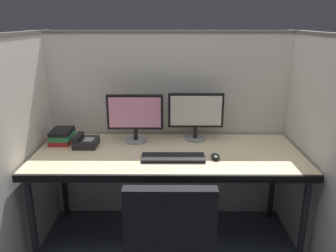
{
  "coord_description": "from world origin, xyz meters",
  "views": [
    {
      "loc": [
        0.01,
        -1.97,
        1.64
      ],
      "look_at": [
        0.0,
        0.35,
        0.92
      ],
      "focal_mm": 36.16,
      "sensor_mm": 36.0,
      "label": 1
    }
  ],
  "objects_px": {
    "computer_mouse": "(215,156)",
    "desk_phone": "(85,142)",
    "monitor_right": "(196,113)",
    "keyboard_main": "(173,158)",
    "desk": "(168,159)",
    "book_stack": "(62,136)",
    "monitor_left": "(135,115)"
  },
  "relations": [
    {
      "from": "monitor_left",
      "to": "book_stack",
      "type": "height_order",
      "value": "monitor_left"
    },
    {
      "from": "computer_mouse",
      "to": "book_stack",
      "type": "xyz_separation_m",
      "value": [
        -1.14,
        0.32,
        0.04
      ]
    },
    {
      "from": "monitor_right",
      "to": "book_stack",
      "type": "distance_m",
      "value": 1.05
    },
    {
      "from": "monitor_right",
      "to": "book_stack",
      "type": "relative_size",
      "value": 1.98
    },
    {
      "from": "monitor_left",
      "to": "monitor_right",
      "type": "xyz_separation_m",
      "value": [
        0.47,
        0.05,
        0.0
      ]
    },
    {
      "from": "monitor_left",
      "to": "computer_mouse",
      "type": "distance_m",
      "value": 0.7
    },
    {
      "from": "monitor_right",
      "to": "book_stack",
      "type": "height_order",
      "value": "monitor_right"
    },
    {
      "from": "monitor_right",
      "to": "book_stack",
      "type": "bearing_deg",
      "value": -175.6
    },
    {
      "from": "computer_mouse",
      "to": "book_stack",
      "type": "relative_size",
      "value": 0.44
    },
    {
      "from": "monitor_left",
      "to": "computer_mouse",
      "type": "height_order",
      "value": "monitor_left"
    },
    {
      "from": "desk",
      "to": "book_stack",
      "type": "xyz_separation_m",
      "value": [
        -0.82,
        0.2,
        0.1
      ]
    },
    {
      "from": "monitor_left",
      "to": "monitor_right",
      "type": "height_order",
      "value": "same"
    },
    {
      "from": "desk",
      "to": "computer_mouse",
      "type": "xyz_separation_m",
      "value": [
        0.32,
        -0.11,
        0.07
      ]
    },
    {
      "from": "monitor_left",
      "to": "monitor_right",
      "type": "distance_m",
      "value": 0.47
    },
    {
      "from": "desk",
      "to": "computer_mouse",
      "type": "height_order",
      "value": "computer_mouse"
    },
    {
      "from": "monitor_right",
      "to": "computer_mouse",
      "type": "relative_size",
      "value": 4.48
    },
    {
      "from": "desk_phone",
      "to": "book_stack",
      "type": "relative_size",
      "value": 0.87
    },
    {
      "from": "computer_mouse",
      "to": "desk_phone",
      "type": "distance_m",
      "value": 0.98
    },
    {
      "from": "monitor_right",
      "to": "computer_mouse",
      "type": "distance_m",
      "value": 0.46
    },
    {
      "from": "monitor_right",
      "to": "computer_mouse",
      "type": "bearing_deg",
      "value": -74.65
    },
    {
      "from": "computer_mouse",
      "to": "desk_phone",
      "type": "xyz_separation_m",
      "value": [
        -0.95,
        0.24,
        0.02
      ]
    },
    {
      "from": "desk",
      "to": "computer_mouse",
      "type": "bearing_deg",
      "value": -19.36
    },
    {
      "from": "monitor_right",
      "to": "keyboard_main",
      "type": "height_order",
      "value": "monitor_right"
    },
    {
      "from": "monitor_left",
      "to": "book_stack",
      "type": "relative_size",
      "value": 1.98
    },
    {
      "from": "monitor_left",
      "to": "monitor_right",
      "type": "bearing_deg",
      "value": 6.43
    },
    {
      "from": "desk",
      "to": "monitor_right",
      "type": "bearing_deg",
      "value": 52.84
    },
    {
      "from": "monitor_left",
      "to": "keyboard_main",
      "type": "distance_m",
      "value": 0.5
    },
    {
      "from": "desk_phone",
      "to": "monitor_left",
      "type": "bearing_deg",
      "value": 15.48
    },
    {
      "from": "desk",
      "to": "monitor_right",
      "type": "relative_size",
      "value": 4.42
    },
    {
      "from": "desk_phone",
      "to": "book_stack",
      "type": "bearing_deg",
      "value": 158.94
    },
    {
      "from": "keyboard_main",
      "to": "desk_phone",
      "type": "xyz_separation_m",
      "value": [
        -0.66,
        0.25,
        0.02
      ]
    },
    {
      "from": "keyboard_main",
      "to": "computer_mouse",
      "type": "bearing_deg",
      "value": 1.48
    }
  ]
}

